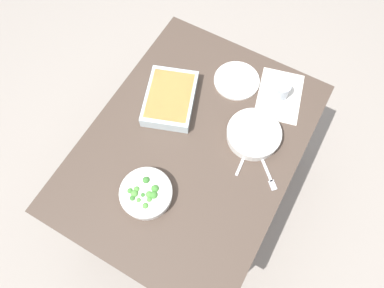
{
  "coord_description": "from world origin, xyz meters",
  "views": [
    {
      "loc": [
        -0.55,
        -0.31,
        2.15
      ],
      "look_at": [
        0.0,
        0.0,
        0.74
      ],
      "focal_mm": 32.5,
      "sensor_mm": 36.0,
      "label": 1
    }
  ],
  "objects_px": {
    "broccoli_bowl": "(146,193)",
    "fork_on_table": "(268,174)",
    "side_plate": "(237,81)",
    "baking_dish": "(170,98)",
    "drink_cup": "(281,91)",
    "stew_bowl": "(254,134)",
    "spoon_by_stew": "(246,153)"
  },
  "relations": [
    {
      "from": "stew_bowl",
      "to": "broccoli_bowl",
      "type": "relative_size",
      "value": 1.11
    },
    {
      "from": "stew_bowl",
      "to": "baking_dish",
      "type": "bearing_deg",
      "value": 93.29
    },
    {
      "from": "baking_dish",
      "to": "side_plate",
      "type": "distance_m",
      "value": 0.34
    },
    {
      "from": "stew_bowl",
      "to": "drink_cup",
      "type": "height_order",
      "value": "drink_cup"
    },
    {
      "from": "drink_cup",
      "to": "broccoli_bowl",
      "type": "bearing_deg",
      "value": 158.24
    },
    {
      "from": "side_plate",
      "to": "baking_dish",
      "type": "bearing_deg",
      "value": 139.37
    },
    {
      "from": "broccoli_bowl",
      "to": "baking_dish",
      "type": "bearing_deg",
      "value": 18.51
    },
    {
      "from": "baking_dish",
      "to": "drink_cup",
      "type": "xyz_separation_m",
      "value": [
        0.28,
        -0.43,
        0.0
      ]
    },
    {
      "from": "drink_cup",
      "to": "stew_bowl",
      "type": "bearing_deg",
      "value": 176.05
    },
    {
      "from": "stew_bowl",
      "to": "side_plate",
      "type": "distance_m",
      "value": 0.3
    },
    {
      "from": "broccoli_bowl",
      "to": "spoon_by_stew",
      "type": "distance_m",
      "value": 0.46
    },
    {
      "from": "fork_on_table",
      "to": "stew_bowl",
      "type": "bearing_deg",
      "value": 46.42
    },
    {
      "from": "broccoli_bowl",
      "to": "fork_on_table",
      "type": "bearing_deg",
      "value": -50.26
    },
    {
      "from": "spoon_by_stew",
      "to": "fork_on_table",
      "type": "height_order",
      "value": "spoon_by_stew"
    },
    {
      "from": "drink_cup",
      "to": "spoon_by_stew",
      "type": "relative_size",
      "value": 0.48
    },
    {
      "from": "fork_on_table",
      "to": "drink_cup",
      "type": "bearing_deg",
      "value": 16.55
    },
    {
      "from": "spoon_by_stew",
      "to": "fork_on_table",
      "type": "distance_m",
      "value": 0.13
    },
    {
      "from": "spoon_by_stew",
      "to": "drink_cup",
      "type": "bearing_deg",
      "value": -1.73
    },
    {
      "from": "baking_dish",
      "to": "broccoli_bowl",
      "type": "bearing_deg",
      "value": -161.49
    },
    {
      "from": "stew_bowl",
      "to": "side_plate",
      "type": "bearing_deg",
      "value": 40.07
    },
    {
      "from": "drink_cup",
      "to": "side_plate",
      "type": "height_order",
      "value": "drink_cup"
    },
    {
      "from": "stew_bowl",
      "to": "spoon_by_stew",
      "type": "relative_size",
      "value": 1.38
    },
    {
      "from": "stew_bowl",
      "to": "drink_cup",
      "type": "distance_m",
      "value": 0.26
    },
    {
      "from": "baking_dish",
      "to": "fork_on_table",
      "type": "bearing_deg",
      "value": -100.56
    },
    {
      "from": "side_plate",
      "to": "broccoli_bowl",
      "type": "bearing_deg",
      "value": 173.91
    },
    {
      "from": "stew_bowl",
      "to": "broccoli_bowl",
      "type": "bearing_deg",
      "value": 149.66
    },
    {
      "from": "broccoli_bowl",
      "to": "side_plate",
      "type": "distance_m",
      "value": 0.7
    },
    {
      "from": "side_plate",
      "to": "spoon_by_stew",
      "type": "bearing_deg",
      "value": -147.62
    },
    {
      "from": "baking_dish",
      "to": "stew_bowl",
      "type": "bearing_deg",
      "value": -86.71
    },
    {
      "from": "baking_dish",
      "to": "fork_on_table",
      "type": "distance_m",
      "value": 0.56
    },
    {
      "from": "drink_cup",
      "to": "spoon_by_stew",
      "type": "xyz_separation_m",
      "value": [
        -0.35,
        0.01,
        -0.03
      ]
    },
    {
      "from": "side_plate",
      "to": "fork_on_table",
      "type": "bearing_deg",
      "value": -137.54
    }
  ]
}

